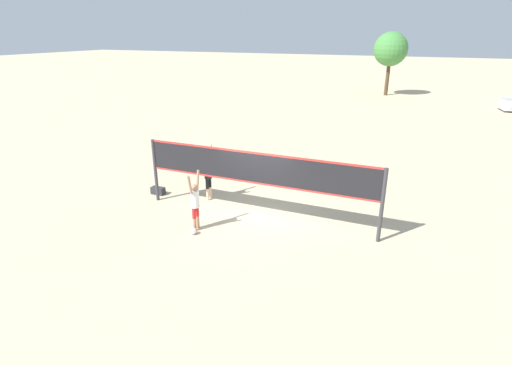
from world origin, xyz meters
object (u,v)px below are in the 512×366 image
at_px(volleyball_net, 256,173).
at_px(tree_left_cluster, 391,49).
at_px(player_spiker, 195,201).
at_px(player_blocker, 208,172).
at_px(gear_bag, 158,191).
at_px(volleyball, 193,231).

distance_m(volleyball_net, tree_left_cluster, 31.32).
bearing_deg(player_spiker, player_blocker, 20.02).
distance_m(player_spiker, gear_bag, 3.70).
bearing_deg(tree_left_cluster, volleyball, -93.96).
height_order(volleyball_net, tree_left_cluster, tree_left_cluster).
relative_size(player_spiker, volleyball, 8.45).
bearing_deg(volleyball, volleyball_net, 53.31).
xyz_separation_m(player_blocker, volleyball, (0.94, -2.72, -0.99)).
xyz_separation_m(player_spiker, tree_left_cluster, (2.37, 32.71, 3.36)).
bearing_deg(volleyball_net, gear_bag, 173.73).
height_order(player_spiker, gear_bag, player_spiker).
relative_size(volleyball_net, player_blocker, 3.96).
distance_m(player_spiker, volleyball, 0.98).
relative_size(player_spiker, tree_left_cluster, 0.33).
distance_m(gear_bag, tree_left_cluster, 31.45).
relative_size(volleyball, gear_bag, 0.43).
bearing_deg(volleyball_net, tree_left_cluster, 88.35).
bearing_deg(player_blocker, tree_left_cluster, 173.92).
bearing_deg(gear_bag, player_blocker, 9.54).
distance_m(player_spiker, player_blocker, 2.52).
relative_size(volleyball_net, gear_bag, 15.45).
bearing_deg(player_spiker, gear_bag, 56.00).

